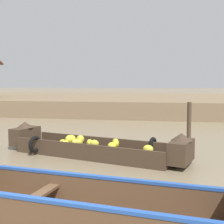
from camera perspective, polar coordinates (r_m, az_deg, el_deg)
ground_plane at (r=14.14m, az=2.03°, el=-3.66°), size 300.00×300.00×0.00m
riverbank_strip at (r=28.27m, az=6.41°, el=1.86°), size 160.00×20.00×1.09m
banana_boat at (r=9.42m, az=-3.62°, el=-6.42°), size 5.92×2.68×0.89m
viewer_boat at (r=4.95m, az=-4.66°, el=-16.89°), size 5.28×1.89×0.95m
mooring_post at (r=10.52m, az=14.06°, el=-2.52°), size 0.14×0.14×1.58m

